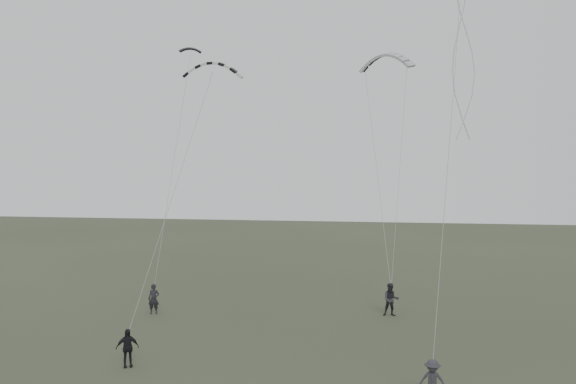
% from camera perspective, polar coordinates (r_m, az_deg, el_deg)
% --- Properties ---
extents(ground, '(140.00, 140.00, 0.00)m').
position_cam_1_polar(ground, '(26.58, -4.90, -16.13)').
color(ground, '#333D29').
rests_on(ground, ground).
extents(flyer_left, '(0.70, 0.53, 1.75)m').
position_cam_1_polar(flyer_left, '(34.25, -13.48, -10.52)').
color(flyer_left, black).
rests_on(flyer_left, ground).
extents(flyer_right, '(0.98, 0.80, 1.88)m').
position_cam_1_polar(flyer_right, '(33.40, 10.43, -10.70)').
color(flyer_right, '#26262B').
rests_on(flyer_right, ground).
extents(flyer_center, '(1.02, 0.84, 1.63)m').
position_cam_1_polar(flyer_center, '(25.66, -16.01, -14.97)').
color(flyer_center, black).
rests_on(flyer_center, ground).
extents(flyer_far, '(1.07, 0.68, 1.57)m').
position_cam_1_polar(flyer_far, '(21.81, 14.46, -18.12)').
color(flyer_far, '#2C2C32').
rests_on(flyer_far, ground).
extents(kite_dark_small, '(1.57, 1.14, 0.62)m').
position_cam_1_polar(kite_dark_small, '(39.39, -9.89, 14.15)').
color(kite_dark_small, black).
rests_on(kite_dark_small, flyer_left).
extents(kite_pale_large, '(3.96, 2.67, 1.75)m').
position_cam_1_polar(kite_pale_large, '(39.10, 9.89, 13.59)').
color(kite_pale_large, '#B2B5B7').
rests_on(kite_pale_large, flyer_right).
extents(kite_striped, '(3.51, 1.89, 1.43)m').
position_cam_1_polar(kite_striped, '(32.36, -7.66, 12.85)').
color(kite_striped, black).
rests_on(kite_striped, flyer_center).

